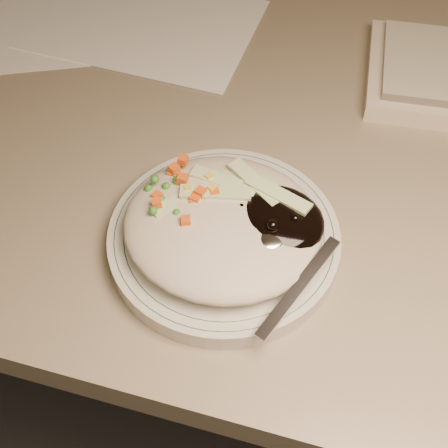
# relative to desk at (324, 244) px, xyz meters

# --- Properties ---
(desk) EXTENTS (1.40, 0.70, 0.74)m
(desk) POSITION_rel_desk_xyz_m (0.00, 0.00, 0.00)
(desk) COLOR #7E725B
(desk) RESTS_ON ground
(plate) EXTENTS (0.23, 0.23, 0.02)m
(plate) POSITION_rel_desk_xyz_m (-0.10, -0.18, 0.21)
(plate) COLOR beige
(plate) RESTS_ON desk
(plate_rim) EXTENTS (0.22, 0.22, 0.00)m
(plate_rim) POSITION_rel_desk_xyz_m (-0.10, -0.18, 0.22)
(plate_rim) COLOR #144723
(plate_rim) RESTS_ON plate
(meal) EXTENTS (0.21, 0.19, 0.05)m
(meal) POSITION_rel_desk_xyz_m (-0.09, -0.18, 0.24)
(meal) COLOR #BEB59A
(meal) RESTS_ON plate
(papers) EXTENTS (0.46, 0.31, 0.00)m
(papers) POSITION_rel_desk_xyz_m (-0.37, 0.14, 0.20)
(papers) COLOR white
(papers) RESTS_ON desk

